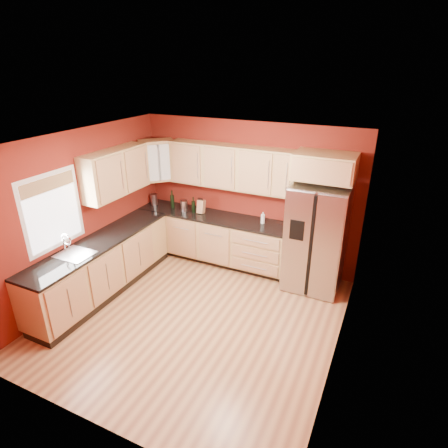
{
  "coord_description": "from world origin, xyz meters",
  "views": [
    {
      "loc": [
        2.32,
        -3.92,
        3.52
      ],
      "look_at": [
        0.05,
        0.9,
        1.18
      ],
      "focal_mm": 30.0,
      "sensor_mm": 36.0,
      "label": 1
    }
  ],
  "objects_px": {
    "refrigerator": "(316,238)",
    "canister_left": "(154,199)",
    "soap_dispenser": "(263,218)",
    "knife_block": "(201,207)",
    "wine_bottle_a": "(172,199)"
  },
  "relations": [
    {
      "from": "refrigerator",
      "to": "soap_dispenser",
      "type": "xyz_separation_m",
      "value": [
        -0.96,
        0.12,
        0.13
      ]
    },
    {
      "from": "wine_bottle_a",
      "to": "soap_dispenser",
      "type": "bearing_deg",
      "value": 0.98
    },
    {
      "from": "soap_dispenser",
      "to": "knife_block",
      "type": "bearing_deg",
      "value": -178.53
    },
    {
      "from": "wine_bottle_a",
      "to": "knife_block",
      "type": "bearing_deg",
      "value": 0.04
    },
    {
      "from": "wine_bottle_a",
      "to": "canister_left",
      "type": "bearing_deg",
      "value": -179.65
    },
    {
      "from": "soap_dispenser",
      "to": "wine_bottle_a",
      "type": "bearing_deg",
      "value": -179.02
    },
    {
      "from": "refrigerator",
      "to": "knife_block",
      "type": "relative_size",
      "value": 7.29
    },
    {
      "from": "knife_block",
      "to": "soap_dispenser",
      "type": "bearing_deg",
      "value": 0.77
    },
    {
      "from": "refrigerator",
      "to": "soap_dispenser",
      "type": "bearing_deg",
      "value": 172.8
    },
    {
      "from": "canister_left",
      "to": "knife_block",
      "type": "xyz_separation_m",
      "value": [
        1.04,
        0.0,
        0.01
      ]
    },
    {
      "from": "refrigerator",
      "to": "knife_block",
      "type": "height_order",
      "value": "refrigerator"
    },
    {
      "from": "wine_bottle_a",
      "to": "soap_dispenser",
      "type": "height_order",
      "value": "wine_bottle_a"
    },
    {
      "from": "canister_left",
      "to": "wine_bottle_a",
      "type": "height_order",
      "value": "wine_bottle_a"
    },
    {
      "from": "wine_bottle_a",
      "to": "knife_block",
      "type": "xyz_separation_m",
      "value": [
        0.62,
        0.0,
        -0.05
      ]
    },
    {
      "from": "refrigerator",
      "to": "canister_left",
      "type": "height_order",
      "value": "refrigerator"
    }
  ]
}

